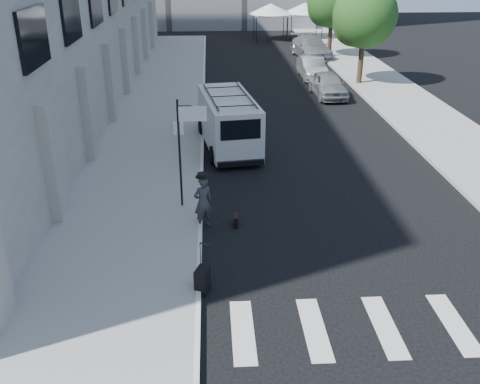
{
  "coord_description": "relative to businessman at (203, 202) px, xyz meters",
  "views": [
    {
      "loc": [
        -1.59,
        -12.48,
        7.76
      ],
      "look_at": [
        -0.81,
        1.6,
        1.3
      ],
      "focal_mm": 40.0,
      "sensor_mm": 36.0,
      "label": 1
    }
  ],
  "objects": [
    {
      "name": "sidewalk_left",
      "position": [
        -2.35,
        14.02,
        -0.75
      ],
      "size": [
        4.5,
        48.0,
        0.15
      ],
      "primitive_type": "cube",
      "color": "gray",
      "rests_on": "ground"
    },
    {
      "name": "briefcase",
      "position": [
        0.99,
        0.02,
        -0.65
      ],
      "size": [
        0.17,
        0.45,
        0.34
      ],
      "primitive_type": "cube",
      "rotation": [
        0.0,
        0.0,
        -0.11
      ],
      "color": "black",
      "rests_on": "ground"
    },
    {
      "name": "ground",
      "position": [
        1.9,
        -1.98,
        -0.82
      ],
      "size": [
        120.0,
        120.0,
        0.0
      ],
      "primitive_type": "plane",
      "color": "black",
      "rests_on": "ground"
    },
    {
      "name": "parked_car_b",
      "position": [
        6.9,
        19.97,
        -0.14
      ],
      "size": [
        1.48,
        4.14,
        1.36
      ],
      "primitive_type": "imported",
      "rotation": [
        0.0,
        0.0,
        0.01
      ],
      "color": "slate",
      "rests_on": "ground"
    },
    {
      "name": "businessman",
      "position": [
        0.0,
        0.0,
        0.0
      ],
      "size": [
        0.71,
        0.62,
        1.64
      ],
      "primitive_type": "imported",
      "rotation": [
        0.0,
        0.0,
        3.6
      ],
      "color": "#343436",
      "rests_on": "ground"
    },
    {
      "name": "cargo_van",
      "position": [
        1.0,
        7.21,
        0.32
      ],
      "size": [
        2.66,
        6.0,
        2.2
      ],
      "rotation": [
        0.0,
        0.0,
        0.14
      ],
      "color": "silver",
      "rests_on": "ground"
    },
    {
      "name": "tree_near",
      "position": [
        9.4,
        18.18,
        3.15
      ],
      "size": [
        3.8,
        3.83,
        6.03
      ],
      "color": "black",
      "rests_on": "ground"
    },
    {
      "name": "tent_left",
      "position": [
        5.9,
        36.02,
        1.89
      ],
      "size": [
        4.0,
        4.0,
        3.2
      ],
      "color": "black",
      "rests_on": "ground"
    },
    {
      "name": "parked_car_a",
      "position": [
        6.97,
        15.31,
        -0.14
      ],
      "size": [
        1.83,
        4.1,
        1.37
      ],
      "primitive_type": "imported",
      "rotation": [
        0.0,
        0.0,
        0.05
      ],
      "color": "gray",
      "rests_on": "ground"
    },
    {
      "name": "tent_right",
      "position": [
        9.1,
        36.52,
        1.89
      ],
      "size": [
        4.0,
        4.0,
        3.2
      ],
      "color": "black",
      "rests_on": "ground"
    },
    {
      "name": "parked_car_c",
      "position": [
        8.1,
        27.14,
        -0.03
      ],
      "size": [
        2.82,
        5.66,
        1.58
      ],
      "primitive_type": "imported",
      "rotation": [
        0.0,
        0.0,
        0.11
      ],
      "color": "gray",
      "rests_on": "ground"
    },
    {
      "name": "suitcase",
      "position": [
        0.0,
        -3.4,
        -0.49
      ],
      "size": [
        0.42,
        0.52,
        1.26
      ],
      "rotation": [
        0.0,
        0.0,
        -0.35
      ],
      "color": "black",
      "rests_on": "ground"
    },
    {
      "name": "tree_far",
      "position": [
        9.4,
        27.18,
        3.15
      ],
      "size": [
        3.8,
        3.83,
        6.03
      ],
      "color": "black",
      "rests_on": "ground"
    },
    {
      "name": "sign_pole",
      "position": [
        -0.46,
        1.23,
        1.83
      ],
      "size": [
        1.03,
        0.07,
        3.5
      ],
      "color": "black",
      "rests_on": "sidewalk_left"
    },
    {
      "name": "sidewalk_right",
      "position": [
        10.9,
        18.02,
        -0.75
      ],
      "size": [
        4.0,
        56.0,
        0.15
      ],
      "primitive_type": "cube",
      "color": "gray",
      "rests_on": "ground"
    }
  ]
}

